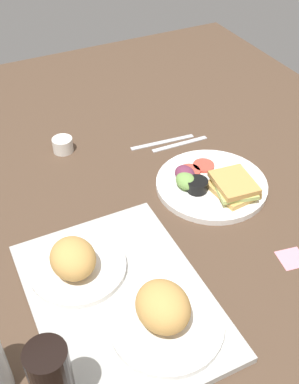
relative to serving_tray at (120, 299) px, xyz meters
The scene contains 9 objects.
ground_plane 29.67cm from the serving_tray, 44.63° to the right, with size 190.00×150.00×3.00cm, color #4C3828.
serving_tray is the anchor object (origin of this frame).
bread_plate_near 11.37cm from the serving_tray, 153.22° to the right, with size 21.17×21.17×9.04cm.
bread_plate_far 11.62cm from the serving_tray, 30.33° to the left, with size 19.88×19.88×8.51cm.
plate_with_salad 40.50cm from the serving_tray, 58.06° to the right, with size 28.09×28.09×5.40cm.
espresso_cup 54.12cm from the serving_tray, ahead, with size 5.60×5.60×4.00cm, color silver.
fork 55.89cm from the serving_tray, 41.15° to the right, with size 17.00×1.40×0.50cm, color #B7B7BC.
knife 55.74cm from the serving_tray, 36.02° to the right, with size 19.00×1.40×0.50cm, color #B7B7BC.
sticky_note 38.10cm from the serving_tray, 99.24° to the right, with size 5.60×5.60×0.12cm, color pink.
Camera 1 is at (-74.36, 40.63, 76.93)cm, focal length 44.13 mm.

